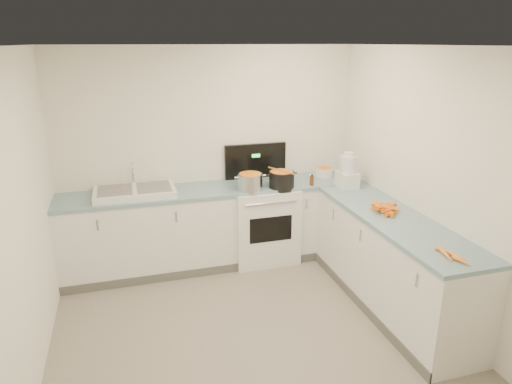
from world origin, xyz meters
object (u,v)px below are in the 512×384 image
object	(u,v)px
extract_bottle	(312,181)
food_processor	(348,172)
mixing_bowl	(324,172)
sink	(135,191)
steel_pot	(250,183)
spice_jar	(311,180)
stove	(262,221)
black_pot	(282,180)

from	to	relation	value
extract_bottle	food_processor	xyz separation A→B (m)	(0.36, -0.17, 0.12)
mixing_bowl	sink	bearing A→B (deg)	-178.01
steel_pot	spice_jar	distance (m)	0.75
stove	sink	distance (m)	1.54
black_pot	spice_jar	size ratio (longest dim) A/B	3.04
sink	spice_jar	world-z (taller)	sink
sink	mixing_bowl	bearing A→B (deg)	1.99
sink	extract_bottle	bearing A→B (deg)	-6.58
stove	sink	size ratio (longest dim) A/B	1.58
mixing_bowl	spice_jar	xyz separation A→B (m)	(-0.27, -0.23, -0.01)
mixing_bowl	spice_jar	world-z (taller)	mixing_bowl
steel_pot	mixing_bowl	world-z (taller)	steel_pot
steel_pot	black_pot	world-z (taller)	same
steel_pot	spice_jar	world-z (taller)	steel_pot
mixing_bowl	extract_bottle	distance (m)	0.43
stove	black_pot	world-z (taller)	stove
black_pot	food_processor	distance (m)	0.76
mixing_bowl	extract_bottle	bearing A→B (deg)	-133.68
stove	extract_bottle	size ratio (longest dim) A/B	12.12
steel_pot	food_processor	xyz separation A→B (m)	(1.09, -0.22, 0.09)
steel_pot	food_processor	distance (m)	1.12
sink	black_pot	bearing A→B (deg)	-6.84
sink	extract_bottle	world-z (taller)	sink
steel_pot	mixing_bowl	size ratio (longest dim) A/B	1.22
black_pot	mixing_bowl	bearing A→B (deg)	22.71
mixing_bowl	extract_bottle	world-z (taller)	extract_bottle
extract_bottle	black_pot	bearing A→B (deg)	174.60
steel_pot	mixing_bowl	xyz separation A→B (m)	(1.02, 0.26, -0.03)
sink	black_pot	distance (m)	1.64
steel_pot	black_pot	bearing A→B (deg)	-1.88
sink	mixing_bowl	distance (m)	2.28
extract_bottle	food_processor	size ratio (longest dim) A/B	0.27
stove	steel_pot	distance (m)	0.61
black_pot	extract_bottle	distance (m)	0.36
stove	black_pot	xyz separation A→B (m)	(0.17, -0.18, 0.55)
black_pot	extract_bottle	bearing A→B (deg)	-5.40
mixing_bowl	food_processor	bearing A→B (deg)	-81.95
black_pot	mixing_bowl	world-z (taller)	black_pot
stove	black_pot	size ratio (longest dim) A/B	4.73
steel_pot	spice_jar	xyz separation A→B (m)	(0.75, 0.03, -0.04)
extract_bottle	spice_jar	xyz separation A→B (m)	(0.02, 0.08, -0.01)
black_pot	spice_jar	bearing A→B (deg)	6.28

